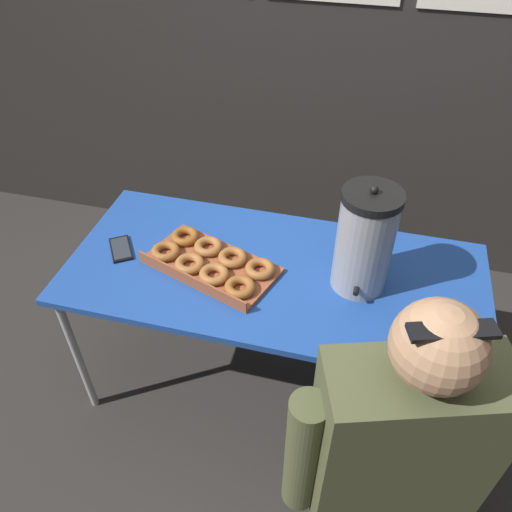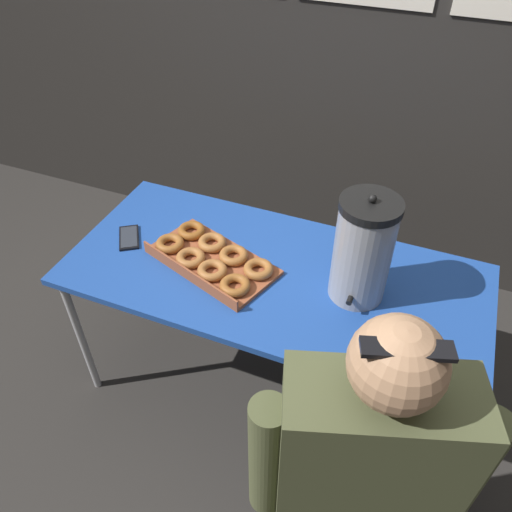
% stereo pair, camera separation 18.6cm
% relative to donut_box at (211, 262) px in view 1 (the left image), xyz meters
% --- Properties ---
extents(ground_plane, '(12.00, 12.00, 0.00)m').
position_rel_donut_box_xyz_m(ground_plane, '(0.24, 0.04, -0.74)').
color(ground_plane, '#2D2B28').
extents(back_wall, '(6.00, 0.11, 2.45)m').
position_rel_donut_box_xyz_m(back_wall, '(0.24, 1.16, 0.49)').
color(back_wall, '#282623').
rests_on(back_wall, ground).
extents(folding_table, '(1.58, 0.72, 0.71)m').
position_rel_donut_box_xyz_m(folding_table, '(0.24, 0.04, -0.07)').
color(folding_table, '#1E479E').
rests_on(folding_table, ground).
extents(donut_box, '(0.55, 0.41, 0.05)m').
position_rel_donut_box_xyz_m(donut_box, '(0.00, 0.00, 0.00)').
color(donut_box, brown).
rests_on(donut_box, folding_table).
extents(coffee_urn, '(0.20, 0.23, 0.42)m').
position_rel_donut_box_xyz_m(coffee_urn, '(0.55, 0.05, 0.18)').
color(coffee_urn, '#939399').
rests_on(coffee_urn, folding_table).
extents(cell_phone, '(0.15, 0.17, 0.01)m').
position_rel_donut_box_xyz_m(cell_phone, '(-0.38, 0.01, -0.02)').
color(cell_phone, black).
rests_on(cell_phone, folding_table).
extents(person_seated, '(0.61, 0.36, 1.25)m').
position_rel_donut_box_xyz_m(person_seated, '(0.73, -0.56, -0.15)').
color(person_seated, '#33332D').
rests_on(person_seated, ground).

